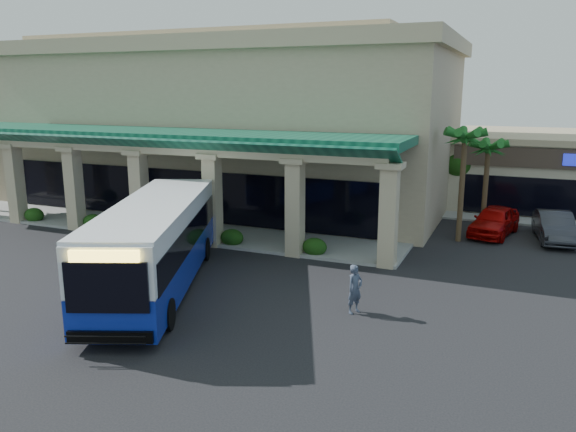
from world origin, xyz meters
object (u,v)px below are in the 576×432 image
at_px(car_white, 555,227).
at_px(pedestrian, 355,289).
at_px(transit_bus, 157,245).
at_px(car_silver, 494,221).

bearing_deg(car_white, pedestrian, -124.69).
distance_m(transit_bus, car_silver, 18.61).
height_order(pedestrian, car_white, pedestrian).
relative_size(transit_bus, pedestrian, 7.01).
bearing_deg(transit_bus, pedestrian, -18.44).
relative_size(car_silver, car_white, 1.00).
bearing_deg(car_silver, pedestrian, -94.19).
height_order(transit_bus, car_silver, transit_bus).
height_order(car_silver, car_white, car_silver).
distance_m(car_silver, car_white, 3.01).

